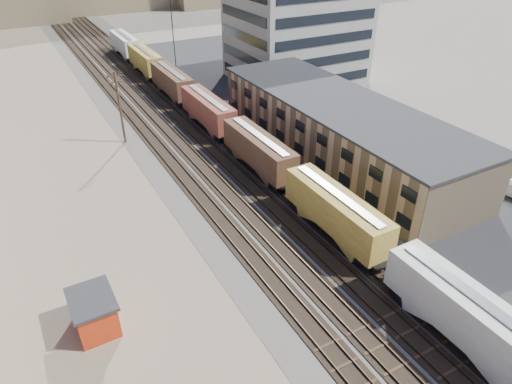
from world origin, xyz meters
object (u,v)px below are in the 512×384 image
utility_pole_north (120,106)px  parked_car_blue (327,97)px  freight_train (231,128)px  maintenance_shed (94,313)px

utility_pole_north → parked_car_blue: 34.49m
freight_train → parked_car_blue: (21.89, 7.80, -1.99)m
freight_train → parked_car_blue: bearing=19.6°
freight_train → maintenance_shed: (-23.14, -23.59, -1.23)m
utility_pole_north → freight_train: bearing=-34.3°
parked_car_blue → maintenance_shed: bearing=-168.5°
parked_car_blue → utility_pole_north: bearing=155.6°
utility_pole_north → parked_car_blue: utility_pole_north is taller
utility_pole_north → maintenance_shed: bearing=-108.7°
freight_train → utility_pole_north: size_ratio=11.97×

